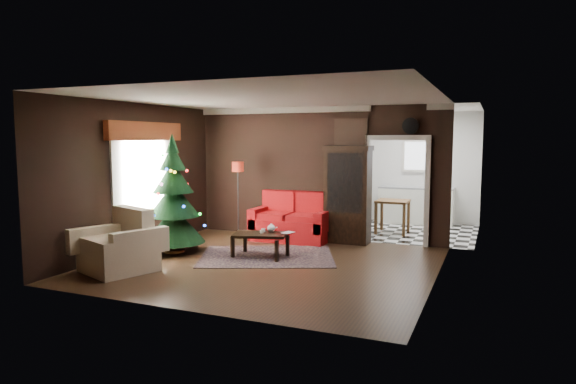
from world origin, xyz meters
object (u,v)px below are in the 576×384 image
at_px(curio_cabinet, 348,197).
at_px(kitchen_table, 392,217).
at_px(wall_clock, 411,126).
at_px(christmas_tree, 174,197).
at_px(coffee_table, 260,245).
at_px(loveseat, 292,217).
at_px(floor_lamp, 238,199).
at_px(armchair, 118,243).
at_px(teapot, 271,228).

bearing_deg(curio_cabinet, kitchen_table, 65.56).
bearing_deg(wall_clock, kitchen_table, 113.75).
xyz_separation_m(christmas_tree, coffee_table, (1.68, 0.24, -0.83)).
distance_m(loveseat, christmas_tree, 2.53).
bearing_deg(curio_cabinet, wall_clock, 8.53).
bearing_deg(floor_lamp, kitchen_table, 30.79).
height_order(loveseat, kitchen_table, loveseat).
distance_m(loveseat, coffee_table, 1.65).
bearing_deg(armchair, wall_clock, 64.33).
distance_m(christmas_tree, wall_clock, 4.76).
xyz_separation_m(coffee_table, teapot, (0.14, 0.17, 0.29)).
xyz_separation_m(curio_cabinet, christmas_tree, (-2.77, -2.09, 0.10)).
bearing_deg(floor_lamp, curio_cabinet, 8.57).
xyz_separation_m(armchair, wall_clock, (3.98, 3.77, 1.92)).
relative_size(christmas_tree, wall_clock, 6.87).
height_order(wall_clock, kitchen_table, wall_clock).
bearing_deg(loveseat, kitchen_table, 42.51).
height_order(teapot, kitchen_table, kitchen_table).
bearing_deg(armchair, floor_lamp, 103.20).
relative_size(christmas_tree, teapot, 13.38).
distance_m(loveseat, kitchen_table, 2.45).
relative_size(armchair, kitchen_table, 1.40).
bearing_deg(curio_cabinet, christmas_tree, -142.98).
xyz_separation_m(christmas_tree, wall_clock, (3.97, 2.27, 1.33)).
bearing_deg(kitchen_table, teapot, -117.27).
height_order(christmas_tree, wall_clock, wall_clock).
bearing_deg(floor_lamp, teapot, -43.57).
xyz_separation_m(christmas_tree, armchair, (-0.01, -1.50, -0.59)).
bearing_deg(kitchen_table, loveseat, -137.49).
relative_size(curio_cabinet, kitchen_table, 2.53).
bearing_deg(armchair, teapot, 67.22).
distance_m(curio_cabinet, armchair, 4.57).
bearing_deg(teapot, loveseat, 97.77).
height_order(armchair, kitchen_table, armchair).
height_order(loveseat, christmas_tree, christmas_tree).
relative_size(curio_cabinet, christmas_tree, 0.86).
relative_size(coffee_table, kitchen_table, 1.25).
distance_m(floor_lamp, coffee_table, 2.04).
bearing_deg(wall_clock, christmas_tree, -150.25).
xyz_separation_m(wall_clock, kitchen_table, (-0.55, 1.25, -2.00)).
bearing_deg(coffee_table, teapot, 50.46).
relative_size(loveseat, floor_lamp, 1.05).
xyz_separation_m(armchair, kitchen_table, (3.43, 5.02, -0.08)).
height_order(curio_cabinet, teapot, curio_cabinet).
xyz_separation_m(armchair, teapot, (1.83, 1.92, 0.05)).
bearing_deg(coffee_table, loveseat, 92.01).
bearing_deg(floor_lamp, armchair, -97.66).
xyz_separation_m(armchair, coffee_table, (1.69, 1.74, -0.24)).
bearing_deg(christmas_tree, kitchen_table, 45.82).
xyz_separation_m(floor_lamp, wall_clock, (3.54, 0.53, 1.55)).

